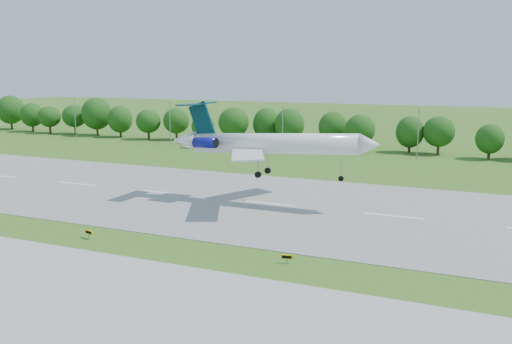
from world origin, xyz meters
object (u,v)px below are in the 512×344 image
object	(u,v)px
airliner	(264,142)
service_vehicle_b	(185,146)
taxi_sign_left	(89,232)
service_vehicle_a	(243,151)

from	to	relation	value
airliner	service_vehicle_b	bearing A→B (deg)	131.04
taxi_sign_left	service_vehicle_a	xyz separation A→B (m)	(-14.43, 77.61, -0.24)
airliner	service_vehicle_a	bearing A→B (deg)	118.14
taxi_sign_left	service_vehicle_b	bearing A→B (deg)	127.27
airliner	taxi_sign_left	size ratio (longest dim) A/B	21.90
service_vehicle_a	service_vehicle_b	xyz separation A→B (m)	(-18.50, 1.64, -0.06)
airliner	taxi_sign_left	world-z (taller)	airliner
airliner	service_vehicle_a	size ratio (longest dim) A/B	9.76
service_vehicle_a	service_vehicle_b	size ratio (longest dim) A/B	1.15
taxi_sign_left	service_vehicle_b	xyz separation A→B (m)	(-32.93, 79.25, -0.31)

